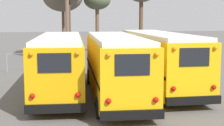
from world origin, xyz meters
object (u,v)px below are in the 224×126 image
(utility_pole, at_px, (67,18))
(school_bus_2, at_px, (158,58))
(school_bus_1, at_px, (115,64))
(bare_tree_0, at_px, (97,1))
(school_bus_0, at_px, (60,62))

(utility_pole, bearing_deg, school_bus_2, -67.69)
(school_bus_1, xyz_separation_m, utility_pole, (-2.20, 14.06, 2.37))
(school_bus_1, relative_size, utility_pole, 1.29)
(utility_pole, xyz_separation_m, bare_tree_0, (3.37, 6.28, 1.78))
(school_bus_0, bearing_deg, school_bus_2, 4.21)
(school_bus_1, bearing_deg, school_bus_0, 153.49)
(bare_tree_0, bearing_deg, school_bus_0, -101.90)
(school_bus_0, distance_m, utility_pole, 12.89)
(school_bus_2, height_order, utility_pole, utility_pole)
(school_bus_0, xyz_separation_m, utility_pole, (0.63, 12.66, 2.39))
(school_bus_2, xyz_separation_m, bare_tree_0, (-1.66, 18.52, 4.12))
(utility_pole, bearing_deg, school_bus_0, -92.83)
(school_bus_1, height_order, utility_pole, utility_pole)
(school_bus_0, height_order, utility_pole, utility_pole)
(school_bus_2, bearing_deg, school_bus_1, -147.14)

